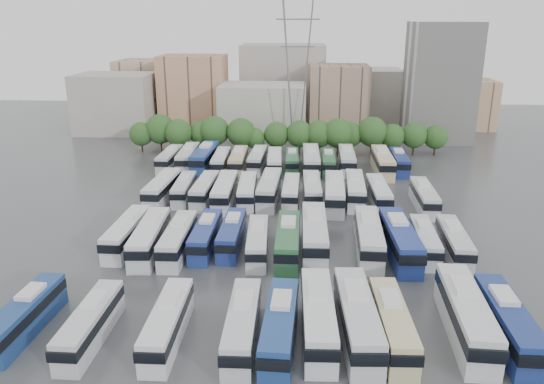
# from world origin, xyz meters

# --- Properties ---
(ground) EXTENTS (220.00, 220.00, 0.00)m
(ground) POSITION_xyz_m (0.00, 0.00, 0.00)
(ground) COLOR #424447
(ground) RESTS_ON ground
(tree_line) EXTENTS (65.57, 7.69, 7.87)m
(tree_line) POSITION_xyz_m (-0.80, 42.10, 4.32)
(tree_line) COLOR black
(tree_line) RESTS_ON ground
(city_buildings) EXTENTS (102.00, 35.00, 20.00)m
(city_buildings) POSITION_xyz_m (-7.46, 71.86, 7.87)
(city_buildings) COLOR #9E998E
(city_buildings) RESTS_ON ground
(apartment_tower) EXTENTS (14.00, 14.00, 26.00)m
(apartment_tower) POSITION_xyz_m (34.00, 58.00, 13.00)
(apartment_tower) COLOR silver
(apartment_tower) RESTS_ON ground
(electricity_pylon) EXTENTS (9.00, 6.91, 33.83)m
(electricity_pylon) POSITION_xyz_m (2.00, 50.00, 18.66)
(electricity_pylon) COLOR slate
(electricity_pylon) RESTS_ON ground
(bus_r0_s0) EXTENTS (3.01, 11.40, 3.54)m
(bus_r0_s0) POSITION_xyz_m (-21.36, -24.37, 1.74)
(bus_r0_s0) COLOR navy
(bus_r0_s0) RESTS_ON ground
(bus_r0_s2) EXTENTS (2.57, 11.13, 3.48)m
(bus_r0_s2) POSITION_xyz_m (-15.00, -25.29, 1.71)
(bus_r0_s2) COLOR silver
(bus_r0_s2) RESTS_ON ground
(bus_r0_s4) EXTENTS (2.53, 11.43, 3.58)m
(bus_r0_s4) POSITION_xyz_m (-8.25, -24.88, 1.76)
(bus_r0_s4) COLOR silver
(bus_r0_s4) RESTS_ON ground
(bus_r0_s6) EXTENTS (2.68, 11.77, 3.68)m
(bus_r0_s6) POSITION_xyz_m (-1.65, -24.93, 1.81)
(bus_r0_s6) COLOR silver
(bus_r0_s6) RESTS_ON ground
(bus_r0_s7) EXTENTS (3.17, 12.21, 3.80)m
(bus_r0_s7) POSITION_xyz_m (1.61, -25.05, 1.87)
(bus_r0_s7) COLOR navy
(bus_r0_s7) RESTS_ON ground
(bus_r0_s8) EXTENTS (3.12, 12.86, 4.01)m
(bus_r0_s8) POSITION_xyz_m (4.93, -23.51, 1.97)
(bus_r0_s8) COLOR white
(bus_r0_s8) RESTS_ON ground
(bus_r0_s9) EXTENTS (3.51, 13.44, 4.18)m
(bus_r0_s9) POSITION_xyz_m (8.36, -23.68, 2.05)
(bus_r0_s9) COLOR silver
(bus_r0_s9) RESTS_ON ground
(bus_r0_s10) EXTENTS (2.90, 11.89, 3.71)m
(bus_r0_s10) POSITION_xyz_m (11.37, -24.05, 1.82)
(bus_r0_s10) COLOR beige
(bus_r0_s10) RESTS_ON ground
(bus_r0_s12) EXTENTS (3.67, 13.83, 4.30)m
(bus_r0_s12) POSITION_xyz_m (18.02, -22.65, 2.11)
(bus_r0_s12) COLOR silver
(bus_r0_s12) RESTS_ON ground
(bus_r0_s13) EXTENTS (2.97, 12.55, 3.92)m
(bus_r0_s13) POSITION_xyz_m (21.38, -23.42, 1.92)
(bus_r0_s13) COLOR navy
(bus_r0_s13) RESTS_ON ground
(bus_r1_s1) EXTENTS (2.94, 12.15, 3.79)m
(bus_r1_s1) POSITION_xyz_m (-18.09, -5.38, 1.86)
(bus_r1_s1) COLOR silver
(bus_r1_s1) RESTS_ON ground
(bus_r1_s2) EXTENTS (3.42, 12.79, 3.98)m
(bus_r1_s2) POSITION_xyz_m (-14.86, -6.86, 1.95)
(bus_r1_s2) COLOR silver
(bus_r1_s2) RESTS_ON ground
(bus_r1_s3) EXTENTS (2.67, 11.97, 3.75)m
(bus_r1_s3) POSITION_xyz_m (-11.40, -6.94, 1.84)
(bus_r1_s3) COLOR silver
(bus_r1_s3) RESTS_ON ground
(bus_r1_s4) EXTENTS (2.58, 11.37, 3.56)m
(bus_r1_s4) POSITION_xyz_m (-8.33, -5.38, 1.75)
(bus_r1_s4) COLOR navy
(bus_r1_s4) RESTS_ON ground
(bus_r1_s5) EXTENTS (2.58, 11.33, 3.55)m
(bus_r1_s5) POSITION_xyz_m (-5.19, -4.72, 1.74)
(bus_r1_s5) COLOR navy
(bus_r1_s5) RESTS_ON ground
(bus_r1_s6) EXTENTS (2.90, 11.13, 3.46)m
(bus_r1_s6) POSITION_xyz_m (-1.83, -6.87, 1.70)
(bus_r1_s6) COLOR silver
(bus_r1_s6) RESTS_ON ground
(bus_r1_s7) EXTENTS (2.78, 12.46, 3.91)m
(bus_r1_s7) POSITION_xyz_m (1.79, -6.76, 1.92)
(bus_r1_s7) COLOR #2B6439
(bus_r1_s7) RESTS_ON ground
(bus_r1_s8) EXTENTS (3.07, 13.68, 4.29)m
(bus_r1_s8) POSITION_xyz_m (4.95, -4.95, 2.10)
(bus_r1_s8) COLOR silver
(bus_r1_s8) RESTS_ON ground
(bus_r1_s10) EXTENTS (3.45, 13.32, 4.14)m
(bus_r1_s10) POSITION_xyz_m (11.47, -5.44, 2.03)
(bus_r1_s10) COLOR silver
(bus_r1_s10) RESTS_ON ground
(bus_r1_s11) EXTENTS (3.41, 13.63, 4.25)m
(bus_r1_s11) POSITION_xyz_m (15.01, -6.17, 2.09)
(bus_r1_s11) COLOR navy
(bus_r1_s11) RESTS_ON ground
(bus_r1_s12) EXTENTS (2.88, 11.04, 3.43)m
(bus_r1_s12) POSITION_xyz_m (18.14, -5.37, 1.69)
(bus_r1_s12) COLOR silver
(bus_r1_s12) RESTS_ON ground
(bus_r1_s13) EXTENTS (3.02, 11.40, 3.54)m
(bus_r1_s13) POSITION_xyz_m (21.54, -5.68, 1.74)
(bus_r1_s13) COLOR silver
(bus_r1_s13) RESTS_ON ground
(bus_r2_s1) EXTENTS (3.34, 12.61, 3.92)m
(bus_r2_s1) POSITION_xyz_m (-18.17, 12.17, 1.92)
(bus_r2_s1) COLOR silver
(bus_r2_s1) RESTS_ON ground
(bus_r2_s2) EXTENTS (2.76, 10.95, 3.41)m
(bus_r2_s2) POSITION_xyz_m (-14.97, 12.81, 1.67)
(bus_r2_s2) COLOR silver
(bus_r2_s2) RESTS_ON ground
(bus_r2_s3) EXTENTS (2.93, 11.81, 3.68)m
(bus_r2_s3) POSITION_xyz_m (-11.56, 12.15, 1.81)
(bus_r2_s3) COLOR silver
(bus_r2_s3) RESTS_ON ground
(bus_r2_s4) EXTENTS (2.89, 12.62, 3.95)m
(bus_r2_s4) POSITION_xyz_m (-8.34, 11.20, 1.94)
(bus_r2_s4) COLOR white
(bus_r2_s4) RESTS_ON ground
(bus_r2_s5) EXTENTS (3.10, 11.82, 3.67)m
(bus_r2_s5) POSITION_xyz_m (-4.98, 11.92, 1.80)
(bus_r2_s5) COLOR silver
(bus_r2_s5) RESTS_ON ground
(bus_r2_s6) EXTENTS (3.40, 13.02, 4.05)m
(bus_r2_s6) POSITION_xyz_m (-1.62, 12.66, 1.99)
(bus_r2_s6) COLOR silver
(bus_r2_s6) RESTS_ON ground
(bus_r2_s7) EXTENTS (2.61, 11.12, 3.48)m
(bus_r2_s7) POSITION_xyz_m (1.72, 12.36, 1.71)
(bus_r2_s7) COLOR silver
(bus_r2_s7) RESTS_ON ground
(bus_r2_s8) EXTENTS (2.90, 12.04, 3.76)m
(bus_r2_s8) POSITION_xyz_m (4.93, 12.81, 1.85)
(bus_r2_s8) COLOR silver
(bus_r2_s8) RESTS_ON ground
(bus_r2_s9) EXTENTS (3.40, 13.26, 4.13)m
(bus_r2_s9) POSITION_xyz_m (8.27, 11.18, 2.03)
(bus_r2_s9) COLOR silver
(bus_r2_s9) RESTS_ON ground
(bus_r2_s10) EXTENTS (3.28, 12.54, 3.90)m
(bus_r2_s10) POSITION_xyz_m (11.55, 13.20, 1.91)
(bus_r2_s10) COLOR silver
(bus_r2_s10) RESTS_ON ground
(bus_r2_s11) EXTENTS (2.78, 11.69, 3.65)m
(bus_r2_s11) POSITION_xyz_m (14.96, 11.94, 1.79)
(bus_r2_s11) COLOR silver
(bus_r2_s11) RESTS_ON ground
(bus_r2_s13) EXTENTS (2.82, 11.77, 3.67)m
(bus_r2_s13) POSITION_xyz_m (21.47, 10.58, 1.80)
(bus_r2_s13) COLOR silver
(bus_r2_s13) RESTS_ON ground
(bus_r3_s0) EXTENTS (2.96, 11.58, 3.60)m
(bus_r3_s0) POSITION_xyz_m (-21.45, 30.48, 1.77)
(bus_r3_s0) COLOR silver
(bus_r3_s0) RESTS_ON ground
(bus_r3_s1) EXTENTS (3.08, 12.58, 3.93)m
(bus_r3_s1) POSITION_xyz_m (-18.09, 30.90, 1.93)
(bus_r3_s1) COLOR silver
(bus_r3_s1) RESTS_ON ground
(bus_r3_s2) EXTENTS (3.55, 13.74, 4.28)m
(bus_r3_s2) POSITION_xyz_m (-14.84, 30.46, 2.10)
(bus_r3_s2) COLOR navy
(bus_r3_s2) RESTS_ON ground
(bus_r3_s3) EXTENTS (2.76, 11.57, 3.61)m
(bus_r3_s3) POSITION_xyz_m (-11.59, 29.11, 1.77)
(bus_r3_s3) COLOR silver
(bus_r3_s3) RESTS_ON ground
(bus_r3_s4) EXTENTS (2.83, 12.18, 3.81)m
(bus_r3_s4) POSITION_xyz_m (-8.39, 29.31, 1.87)
(bus_r3_s4) COLOR #C9B58A
(bus_r3_s4) RESTS_ON ground
(bus_r3_s5) EXTENTS (3.04, 11.81, 3.68)m
(bus_r3_s5) POSITION_xyz_m (-4.94, 30.54, 1.81)
(bus_r3_s5) COLOR silver
(bus_r3_s5) RESTS_ON ground
(bus_r3_s6) EXTENTS (3.02, 11.83, 3.68)m
(bus_r3_s6) POSITION_xyz_m (-1.67, 29.07, 1.81)
(bus_r3_s6) COLOR silver
(bus_r3_s6) RESTS_ON ground
(bus_r3_s7) EXTENTS (2.58, 11.01, 3.44)m
(bus_r3_s7) POSITION_xyz_m (1.53, 30.40, 1.69)
(bus_r3_s7) COLOR #2C6741
(bus_r3_s7) RESTS_ON ground
(bus_r3_s8) EXTENTS (3.14, 13.65, 4.27)m
(bus_r3_s8) POSITION_xyz_m (5.01, 29.18, 2.10)
(bus_r3_s8) COLOR silver
(bus_r3_s8) RESTS_ON ground
(bus_r3_s9) EXTENTS (2.63, 11.04, 3.45)m
(bus_r3_s9) POSITION_xyz_m (8.22, 29.96, 1.69)
(bus_r3_s9) COLOR #2B653C
(bus_r3_s9) RESTS_ON ground
(bus_r3_s10) EXTENTS (2.99, 12.63, 3.95)m
(bus_r3_s10) POSITION_xyz_m (11.63, 30.86, 1.94)
(bus_r3_s10) COLOR silver
(bus_r3_s10) RESTS_ON ground
(bus_r3_s12) EXTENTS (2.95, 13.32, 4.18)m
(bus_r3_s12) POSITION_xyz_m (17.95, 29.26, 2.05)
(bus_r3_s12) COLOR beige
(bus_r3_s12) RESTS_ON ground
(bus_r3_s13) EXTENTS (2.88, 11.60, 3.62)m
(bus_r3_s13) POSITION_xyz_m (21.23, 30.81, 1.77)
(bus_r3_s13) COLOR navy
(bus_r3_s13) RESTS_ON ground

